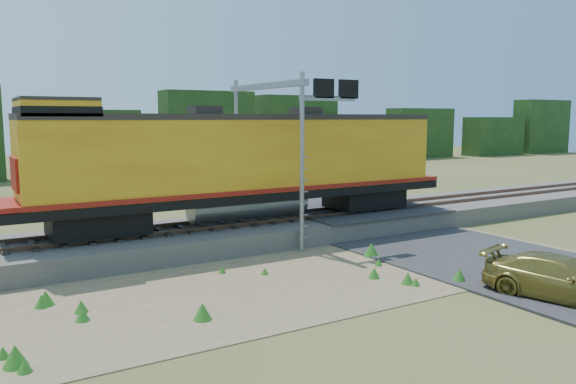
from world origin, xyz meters
TOP-DOWN VIEW (x-y plane):
  - ground at (0.00, 0.00)m, footprint 140.00×140.00m
  - ballast at (0.00, 6.00)m, footprint 70.00×5.00m
  - rails at (0.00, 6.00)m, footprint 70.00×1.54m
  - dirt_shoulder at (-2.00, 0.50)m, footprint 26.00×8.00m
  - road at (7.00, 0.74)m, footprint 7.00×66.00m
  - tree_line_north at (0.00, 38.00)m, footprint 130.00×3.00m
  - weed_clumps at (-3.50, 0.10)m, footprint 15.00×6.20m
  - locomotive at (0.82, 6.00)m, footprint 18.70×2.85m
  - signal_gantry at (2.26, 5.34)m, footprint 2.69×6.20m
  - car at (5.14, -5.38)m, footprint 2.80×4.57m

SIDE VIEW (x-z plane):
  - ground at x=0.00m, z-range 0.00..0.00m
  - weed_clumps at x=-3.50m, z-range -0.28..0.28m
  - dirt_shoulder at x=-2.00m, z-range 0.00..0.03m
  - road at x=7.00m, z-range -0.34..0.52m
  - ballast at x=0.00m, z-range 0.00..0.80m
  - car at x=5.14m, z-range 0.00..1.24m
  - rails at x=0.00m, z-range 0.80..0.96m
  - tree_line_north at x=0.00m, z-range -0.18..6.32m
  - locomotive at x=0.82m, z-range 0.93..5.75m
  - signal_gantry at x=2.26m, z-range 1.72..8.51m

